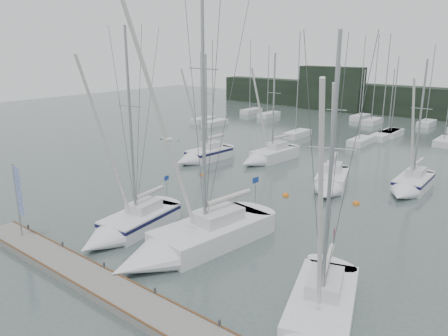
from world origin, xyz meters
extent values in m
plane|color=#485754|center=(0.00, 0.00, 0.00)|extent=(160.00, 160.00, 0.00)
cube|color=slate|center=(0.00, -5.00, 0.20)|extent=(24.00, 2.00, 0.40)
cube|color=black|center=(-20.00, 60.00, 4.00)|extent=(12.00, 3.00, 8.00)
cube|color=silver|center=(-2.85, 42.58, 0.35)|extent=(1.80, 4.50, 0.90)
cylinder|color=#919498|center=(-2.85, 42.08, 4.82)|extent=(0.12, 0.12, 8.04)
cube|color=silver|center=(-3.84, 35.20, 0.35)|extent=(1.80, 4.50, 0.90)
cylinder|color=#919498|center=(-3.84, 34.70, 4.95)|extent=(0.12, 0.12, 8.30)
cube|color=silver|center=(-29.30, 34.72, 0.35)|extent=(1.80, 4.50, 0.90)
cylinder|color=#919498|center=(-29.30, 34.22, 5.78)|extent=(0.12, 0.12, 9.96)
cube|color=silver|center=(-24.28, 45.78, 0.35)|extent=(1.80, 4.50, 0.90)
cylinder|color=#919498|center=(-24.28, 45.28, 6.28)|extent=(0.12, 0.12, 10.97)
cube|color=silver|center=(-26.27, 33.95, 0.35)|extent=(1.80, 4.50, 0.90)
cylinder|color=#919498|center=(-26.27, 33.45, 6.69)|extent=(0.12, 0.12, 11.77)
cube|color=silver|center=(-8.11, 50.36, 0.35)|extent=(1.80, 4.50, 0.90)
cylinder|color=#919498|center=(-8.11, 49.86, 7.10)|extent=(0.12, 0.12, 12.60)
cube|color=silver|center=(-2.88, 39.92, 0.35)|extent=(1.80, 4.50, 0.90)
cylinder|color=#919498|center=(-2.88, 39.42, 7.00)|extent=(0.12, 0.12, 12.40)
cube|color=silver|center=(-1.11, 53.83, 0.35)|extent=(1.80, 4.50, 0.90)
cylinder|color=#919498|center=(-1.11, 53.33, 6.33)|extent=(0.12, 0.12, 11.05)
cube|color=silver|center=(-11.24, 53.07, 0.35)|extent=(1.80, 4.50, 0.90)
cylinder|color=#919498|center=(-11.24, 52.57, 7.02)|extent=(0.12, 0.12, 12.43)
cube|color=silver|center=(-12.20, 34.33, 0.35)|extent=(1.80, 4.50, 0.90)
cylinder|color=#919498|center=(-12.20, 33.83, 7.13)|extent=(0.12, 0.12, 12.66)
cube|color=silver|center=(-2.57, 42.82, 0.35)|extent=(1.80, 4.50, 0.90)
cylinder|color=#919498|center=(-2.57, 42.32, 5.62)|extent=(0.12, 0.12, 9.64)
cube|color=silver|center=(-29.14, 47.43, 0.35)|extent=(1.80, 4.50, 0.90)
cylinder|color=#919498|center=(-29.14, 46.93, 6.83)|extent=(0.12, 0.12, 12.06)
cube|color=silver|center=(4.29, 41.45, 0.35)|extent=(1.80, 4.50, 0.90)
cube|color=silver|center=(-5.28, 1.27, 0.41)|extent=(3.35, 5.80, 1.36)
cone|color=silver|center=(-4.75, -2.62, 0.41)|extent=(2.92, 2.69, 2.63)
cube|color=silver|center=(-5.34, 1.72, 1.41)|extent=(1.73, 2.37, 0.63)
cylinder|color=#919498|center=(-5.23, 0.88, 7.04)|extent=(0.16, 0.16, 11.89)
cylinder|color=silver|center=(-5.43, 2.35, 2.22)|extent=(0.62, 2.69, 0.25)
cube|color=#0F0F37|center=(-5.28, 1.27, 0.86)|extent=(3.37, 5.82, 0.23)
cube|color=navy|center=(-5.68, 4.17, 2.72)|extent=(0.09, 0.49, 0.33)
cube|color=silver|center=(-0.08, 2.55, 0.48)|extent=(4.34, 7.87, 1.60)
cone|color=silver|center=(-0.76, -2.76, 0.48)|extent=(3.80, 3.62, 3.42)
cube|color=silver|center=(-0.02, 3.08, 1.66)|extent=(2.25, 3.21, 0.75)
cylinder|color=#919498|center=(-0.15, 2.02, 9.04)|extent=(0.19, 0.19, 15.52)
cylinder|color=silver|center=(0.11, 4.04, 2.62)|extent=(0.76, 3.67, 0.30)
cube|color=navy|center=(0.42, 6.48, 3.20)|extent=(0.09, 0.57, 0.38)
cube|color=silver|center=(8.74, -0.05, 0.41)|extent=(4.55, 6.72, 1.36)
cube|color=silver|center=(8.60, 0.38, 1.40)|extent=(2.20, 2.82, 0.63)
cylinder|color=#919498|center=(8.88, -0.47, 6.75)|extent=(0.16, 0.16, 11.33)
cylinder|color=silver|center=(8.35, 1.12, 2.21)|extent=(1.21, 2.94, 0.25)
cube|color=maroon|center=(7.70, 3.05, 2.71)|extent=(0.18, 0.47, 0.33)
cube|color=silver|center=(-13.60, 17.93, 0.44)|extent=(2.81, 5.09, 1.46)
cone|color=silver|center=(-13.88, 14.43, 0.44)|extent=(2.59, 2.29, 2.43)
cube|color=silver|center=(-13.57, 18.42, 1.51)|extent=(1.49, 2.07, 0.68)
cylinder|color=#919498|center=(-13.63, 17.58, 6.07)|extent=(0.17, 0.17, 9.80)
cylinder|color=silver|center=(-13.53, 18.91, 2.38)|extent=(0.46, 2.42, 0.27)
cube|color=#0F0F37|center=(-13.60, 17.93, 0.92)|extent=(2.83, 5.12, 0.24)
cube|color=silver|center=(-8.10, 22.22, 0.44)|extent=(2.94, 5.69, 1.46)
cone|color=silver|center=(-8.47, 18.33, 0.44)|extent=(2.64, 2.57, 2.43)
cube|color=silver|center=(-8.05, 22.71, 1.51)|extent=(1.54, 2.31, 0.68)
cylinder|color=#919498|center=(-8.14, 21.83, 6.13)|extent=(0.18, 0.18, 9.93)
cylinder|color=silver|center=(-7.99, 23.31, 2.38)|extent=(0.53, 2.69, 0.27)
cube|color=silver|center=(0.69, 17.75, 0.45)|extent=(3.85, 5.50, 1.50)
cone|color=silver|center=(1.81, 14.37, 0.45)|extent=(2.95, 2.79, 2.40)
cube|color=silver|center=(0.54, 18.23, 1.55)|extent=(1.88, 2.31, 0.70)
cylinder|color=#919498|center=(0.80, 17.41, 5.78)|extent=(0.18, 0.18, 9.15)
cylinder|color=silver|center=(0.38, 18.70, 2.45)|extent=(1.03, 2.40, 0.28)
cube|color=silver|center=(6.43, 21.42, 0.41)|extent=(2.47, 4.96, 1.35)
cone|color=silver|center=(6.53, 17.92, 0.41)|extent=(2.40, 2.16, 2.34)
cube|color=silver|center=(6.42, 21.87, 1.40)|extent=(1.34, 1.99, 0.63)
cylinder|color=#919498|center=(6.44, 21.07, 5.93)|extent=(0.16, 0.16, 9.71)
cylinder|color=silver|center=(6.41, 22.40, 2.21)|extent=(0.32, 2.40, 0.25)
cube|color=#0F0F37|center=(6.43, 21.42, 0.86)|extent=(2.49, 4.98, 0.23)
sphere|color=orange|center=(-1.01, 12.89, 0.00)|extent=(0.55, 0.55, 0.55)
sphere|color=orange|center=(4.19, 14.72, 0.00)|extent=(0.54, 0.54, 0.54)
sphere|color=orange|center=(-10.10, 13.08, 0.00)|extent=(0.54, 0.54, 0.54)
cylinder|color=#919498|center=(-9.40, -4.77, 2.71)|extent=(0.09, 0.09, 4.61)
cube|color=#1B42AC|center=(-9.05, -4.76, 3.37)|extent=(0.62, 0.07, 3.08)
ellipsoid|color=silver|center=(0.55, -1.35, 7.28)|extent=(0.32, 0.48, 0.20)
cube|color=#989AA0|center=(0.27, -1.42, 7.30)|extent=(0.46, 0.24, 0.11)
cube|color=#989AA0|center=(0.82, -1.29, 7.30)|extent=(0.46, 0.24, 0.11)
camera|label=1|loc=(16.17, -16.30, 11.86)|focal=35.00mm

